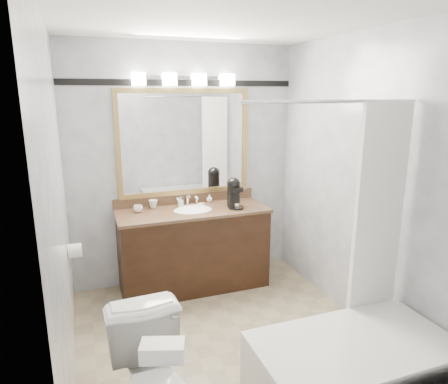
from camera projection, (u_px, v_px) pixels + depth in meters
The scene contains 14 objects.
room at pixel (228, 195), 3.03m from camera, with size 2.42×2.62×2.52m.
vanity at pixel (193, 247), 4.15m from camera, with size 1.53×0.58×0.97m.
mirror at pixel (185, 143), 4.14m from camera, with size 1.40×0.04×1.10m.
vanity_light_bar at pixel (184, 79), 3.93m from camera, with size 1.02×0.14×0.12m.
accent_stripe at pixel (183, 83), 4.00m from camera, with size 2.40×0.01×0.06m, color black.
bathtub at pixel (354, 362), 2.63m from camera, with size 1.30×0.75×1.96m.
tp_roll at pixel (75, 251), 3.39m from camera, with size 0.12×0.12×0.11m, color white.
tissue_box at pixel (163, 351), 1.86m from camera, with size 0.20×0.11×0.08m, color white.
coffee_maker at pixel (234, 192), 4.10m from camera, with size 0.16×0.20×0.31m.
cup_left at pixel (138, 209), 3.96m from camera, with size 0.09×0.09×0.07m, color white.
cup_right at pixel (153, 204), 4.10m from camera, with size 0.09×0.09×0.08m, color white.
soap_bottle_a at pixel (181, 202), 4.14m from camera, with size 0.05×0.05×0.11m, color white.
soap_bottle_b at pixel (209, 198), 4.32m from camera, with size 0.06×0.06×0.08m, color white.
soap_bar at pixel (200, 204), 4.20m from camera, with size 0.07×0.04×0.02m, color beige.
Camera 1 is at (-1.04, -2.74, 2.00)m, focal length 32.00 mm.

